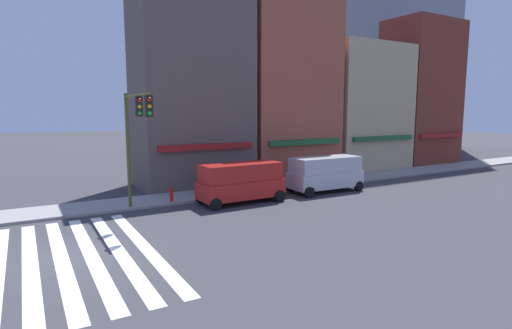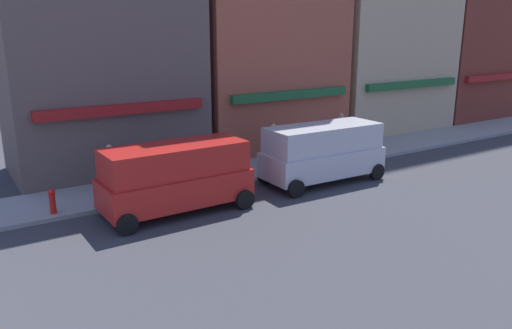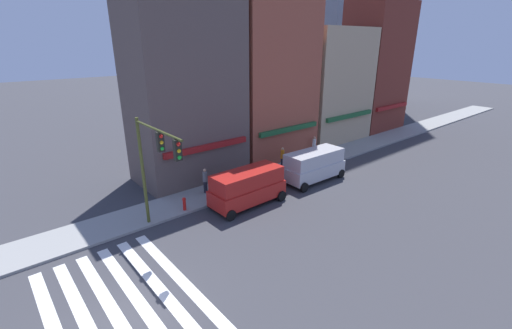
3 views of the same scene
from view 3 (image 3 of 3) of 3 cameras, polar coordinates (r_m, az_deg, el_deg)
The scene contains 11 objects.
ground_plane at distance 15.25m, azimuth -19.85°, elevation -22.74°, with size 200.00×200.00×0.00m, color #38383D.
sidewalk_left at distance 21.30m, azimuth -27.25°, elevation -10.47°, with size 120.00×3.00×0.15m.
crosswalk_stripes at distance 15.25m, azimuth -19.85°, elevation -22.72°, with size 5.48×10.80×0.01m.
storefront_row at distance 33.21m, azimuth 7.25°, elevation 14.42°, with size 32.30×5.30×15.71m.
traffic_signal at distance 17.83m, azimuth -16.57°, elevation 1.14°, with size 0.32×4.97×6.30m.
van_red at distance 21.94m, azimuth -1.41°, elevation -3.66°, with size 5.03×2.22×2.34m.
van_silver at distance 26.12m, azimuth 9.63°, elevation -0.01°, with size 5.05×2.22×2.34m.
pedestrian_grey_coat at distance 23.68m, azimuth -8.48°, elevation -2.62°, with size 0.32×0.32×1.77m.
pedestrian_white_shirt at distance 31.69m, azimuth 9.64°, elevation 3.14°, with size 0.32×0.32×1.77m.
pedestrian_orange_vest at distance 28.12m, azimuth 4.41°, elevation 1.20°, with size 0.32×0.32×1.77m.
fire_hydrant at distance 21.73m, azimuth -11.86°, elevation -6.31°, with size 0.24×0.24×0.84m.
Camera 3 is at (-3.03, -11.07, 10.04)m, focal length 24.00 mm.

